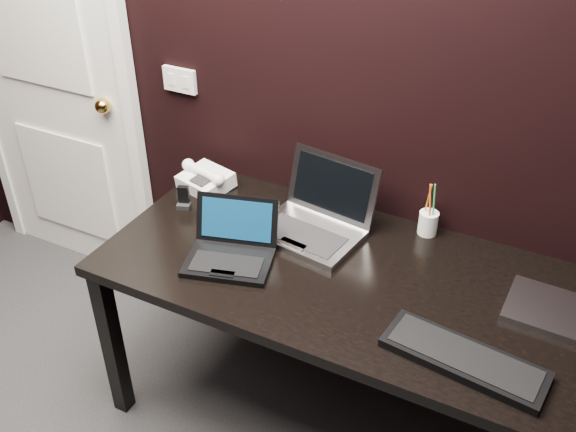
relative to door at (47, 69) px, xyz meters
The scene contains 11 objects.
wall_back 1.37m from the door, ahead, with size 4.00×4.00×0.00m, color black.
door is the anchor object (origin of this frame).
wall_switch 0.73m from the door, ahead, with size 0.15×0.02×0.10m.
desk 1.73m from the door, 12.82° to the right, with size 1.70×0.80×0.74m.
netbook 1.38m from the door, 21.31° to the right, with size 0.35×0.33×0.19m.
silver_laptop 1.48m from the door, ahead, with size 0.41×0.37×0.25m.
ext_keyboard 2.20m from the door, 16.06° to the right, with size 0.48×0.21×0.03m.
closed_laptop 2.35m from the door, ahead, with size 0.32×0.24×0.02m.
desk_phone 0.96m from the door, ahead, with size 0.24×0.21×0.11m.
mobile_phone 1.00m from the door, 17.45° to the right, with size 0.06×0.06×0.09m.
pen_cup 1.84m from the door, ahead, with size 0.09×0.09×0.21m.
Camera 1 is at (0.89, -0.20, 2.11)m, focal length 40.00 mm.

